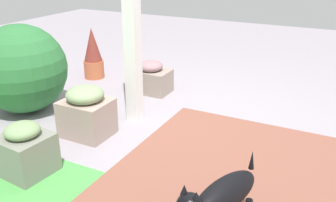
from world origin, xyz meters
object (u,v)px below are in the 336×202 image
at_px(stone_planter_nearest, 151,78).
at_px(stone_planter_mid, 86,112).
at_px(dog, 221,196).
at_px(stone_planter_far, 25,150).
at_px(round_shrub, 22,69).
at_px(terracotta_pot_spiky, 93,54).

height_order(stone_planter_nearest, stone_planter_mid, stone_planter_mid).
xyz_separation_m(stone_planter_nearest, dog, (-1.61, 2.00, 0.09)).
xyz_separation_m(stone_planter_mid, stone_planter_far, (0.01, 0.74, -0.04)).
bearing_deg(stone_planter_nearest, round_shrub, 50.03).
height_order(stone_planter_far, round_shrub, round_shrub).
height_order(stone_planter_nearest, terracotta_pot_spiky, terracotta_pot_spiky).
xyz_separation_m(stone_planter_nearest, stone_planter_mid, (-0.03, 1.29, 0.05)).
height_order(terracotta_pot_spiky, dog, terracotta_pot_spiky).
xyz_separation_m(terracotta_pot_spiky, dog, (-2.60, 2.13, -0.06)).
bearing_deg(dog, round_shrub, -18.87).
relative_size(stone_planter_nearest, dog, 0.69).
xyz_separation_m(stone_planter_nearest, round_shrub, (0.94, 1.12, 0.29)).
xyz_separation_m(stone_planter_mid, round_shrub, (0.97, -0.17, 0.24)).
xyz_separation_m(stone_planter_far, round_shrub, (0.96, -0.91, 0.28)).
bearing_deg(dog, stone_planter_nearest, -51.06).
bearing_deg(stone_planter_far, stone_planter_nearest, -89.38).
distance_m(stone_planter_far, terracotta_pot_spiky, 2.39).
bearing_deg(stone_planter_mid, stone_planter_far, 89.15).
distance_m(stone_planter_mid, dog, 1.73).
relative_size(stone_planter_mid, round_shrub, 0.52).
relative_size(round_shrub, terracotta_pot_spiky, 1.37).
distance_m(stone_planter_nearest, round_shrub, 1.49).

